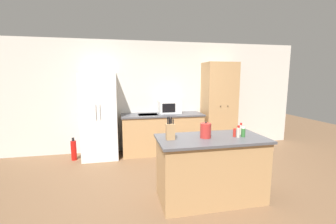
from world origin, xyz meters
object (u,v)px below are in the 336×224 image
(refrigerator, at_px, (100,116))
(spice_bottle_tall_dark, at_px, (234,133))
(microwave, at_px, (170,107))
(knife_block, at_px, (170,131))
(spice_bottle_short_red, at_px, (243,132))
(spice_bottle_green_herb, at_px, (238,132))
(pantry_cabinet, at_px, (219,106))
(spice_bottle_amber_oil, at_px, (241,129))
(kettle, at_px, (206,131))
(fire_extinguisher, at_px, (74,150))

(refrigerator, relative_size, spice_bottle_tall_dark, 15.32)
(microwave, distance_m, knife_block, 2.34)
(refrigerator, bearing_deg, spice_bottle_short_red, -45.78)
(microwave, relative_size, spice_bottle_green_herb, 2.96)
(pantry_cabinet, distance_m, microwave, 1.22)
(spice_bottle_amber_oil, bearing_deg, microwave, 104.82)
(refrigerator, relative_size, pantry_cabinet, 0.87)
(refrigerator, height_order, spice_bottle_tall_dark, refrigerator)
(pantry_cabinet, relative_size, spice_bottle_tall_dark, 17.52)
(microwave, distance_m, spice_bottle_amber_oil, 2.30)
(refrigerator, bearing_deg, kettle, -53.21)
(pantry_cabinet, distance_m, fire_extinguisher, 3.47)
(microwave, height_order, kettle, microwave)
(pantry_cabinet, height_order, kettle, pantry_cabinet)
(spice_bottle_tall_dark, distance_m, kettle, 0.43)
(refrigerator, bearing_deg, fire_extinguisher, -172.53)
(spice_bottle_tall_dark, relative_size, spice_bottle_green_herb, 0.70)
(spice_bottle_amber_oil, xyz_separation_m, kettle, (-0.58, -0.07, 0.02))
(spice_bottle_short_red, bearing_deg, microwave, 103.09)
(spice_bottle_green_herb, bearing_deg, spice_bottle_amber_oil, 50.17)
(pantry_cabinet, xyz_separation_m, microwave, (-1.21, 0.09, 0.01))
(knife_block, xyz_separation_m, spice_bottle_short_red, (1.04, -0.07, -0.05))
(spice_bottle_short_red, xyz_separation_m, spice_bottle_amber_oil, (0.04, 0.13, 0.01))
(kettle, bearing_deg, spice_bottle_tall_dark, -4.10)
(knife_block, bearing_deg, spice_bottle_tall_dark, -2.72)
(knife_block, distance_m, kettle, 0.50)
(spice_bottle_short_red, height_order, fire_extinguisher, spice_bottle_short_red)
(pantry_cabinet, xyz_separation_m, knife_block, (-1.71, -2.19, -0.02))
(knife_block, bearing_deg, spice_bottle_green_herb, -5.42)
(refrigerator, distance_m, spice_bottle_tall_dark, 2.97)
(spice_bottle_short_red, bearing_deg, spice_bottle_tall_dark, 165.24)
(microwave, bearing_deg, spice_bottle_tall_dark, -79.51)
(pantry_cabinet, height_order, knife_block, pantry_cabinet)
(spice_bottle_tall_dark, bearing_deg, spice_bottle_amber_oil, 33.16)
(pantry_cabinet, bearing_deg, spice_bottle_green_herb, -108.14)
(spice_bottle_amber_oil, bearing_deg, spice_bottle_green_herb, -129.83)
(pantry_cabinet, height_order, spice_bottle_amber_oil, pantry_cabinet)
(refrigerator, bearing_deg, spice_bottle_amber_oil, -43.45)
(refrigerator, distance_m, spice_bottle_short_red, 3.07)
(spice_bottle_tall_dark, bearing_deg, fire_extinguisher, 140.97)
(knife_block, distance_m, spice_bottle_green_herb, 0.96)
(pantry_cabinet, distance_m, spice_bottle_amber_oil, 2.22)
(refrigerator, height_order, knife_block, refrigerator)
(microwave, distance_m, spice_bottle_green_herb, 2.42)
(microwave, xyz_separation_m, spice_bottle_tall_dark, (0.43, -2.33, -0.09))
(spice_bottle_green_herb, bearing_deg, pantry_cabinet, 71.86)
(spice_bottle_tall_dark, height_order, kettle, kettle)
(spice_bottle_tall_dark, bearing_deg, spice_bottle_short_red, -14.76)
(knife_block, bearing_deg, spice_bottle_amber_oil, 3.12)
(microwave, xyz_separation_m, fire_extinguisher, (-2.16, -0.23, -0.85))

